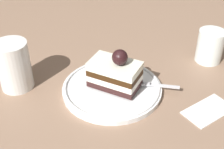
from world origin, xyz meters
The scene contains 7 objects.
ground_plane centered at (0.00, 0.00, 0.00)m, with size 2.40×2.40×0.00m, color #886953.
dessert_plate centered at (0.02, 0.03, 0.01)m, with size 0.23×0.23×0.02m.
cake_slice centered at (0.03, 0.03, 0.05)m, with size 0.13×0.10×0.10m.
fork centered at (0.12, 0.03, 0.02)m, with size 0.11×0.02×0.00m.
drink_glass_near centered at (0.26, 0.19, 0.04)m, with size 0.07×0.07×0.09m.
drink_glass_far centered at (-0.20, 0.02, 0.05)m, with size 0.08×0.08×0.12m.
folded_napkin centered at (0.23, -0.02, 0.00)m, with size 0.11×0.06×0.00m, color silver.
Camera 1 is at (0.08, -0.54, 0.45)m, focal length 50.29 mm.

